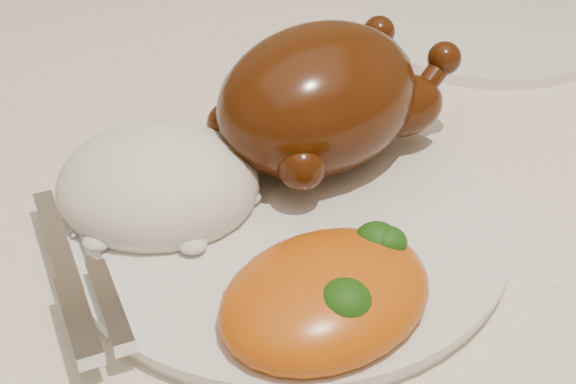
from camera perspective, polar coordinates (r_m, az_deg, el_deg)
name	(u,v)px	position (r m, az deg, el deg)	size (l,w,h in m)	color
dining_table	(282,293)	(0.63, -0.43, -7.17)	(1.60, 0.90, 0.76)	brown
tablecloth	(282,218)	(0.58, -0.46, -1.84)	(1.73, 1.03, 0.18)	white
dinner_plate	(288,225)	(0.51, 0.00, -2.35)	(0.28, 0.28, 0.01)	white
side_plate	(483,29)	(0.80, 13.67, 11.18)	(0.22, 0.22, 0.01)	white
roast_chicken	(323,96)	(0.55, 2.53, 6.81)	(0.20, 0.16, 0.10)	#481C07
rice_mound	(158,185)	(0.52, -9.21, 0.50)	(0.17, 0.16, 0.07)	white
mac_and_cheese	(335,291)	(0.44, 3.36, -7.08)	(0.15, 0.13, 0.05)	#DD580E
cutlery	(85,287)	(0.47, -14.22, -6.54)	(0.03, 0.16, 0.01)	silver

